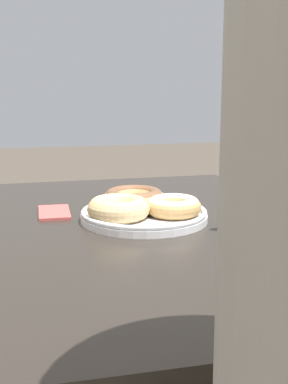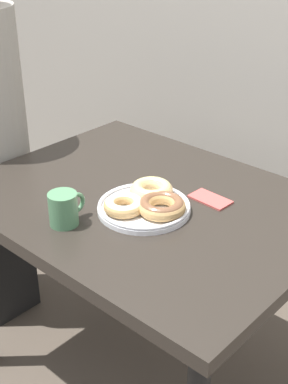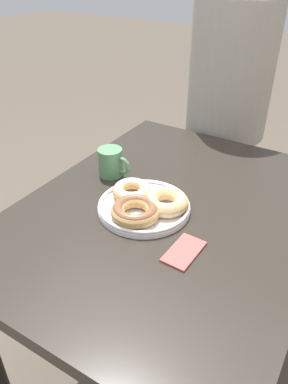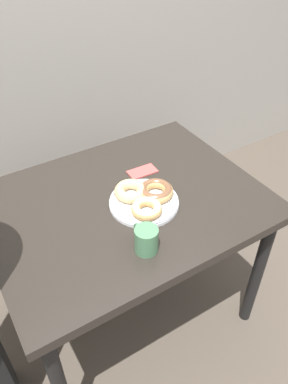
{
  "view_description": "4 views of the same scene",
  "coord_description": "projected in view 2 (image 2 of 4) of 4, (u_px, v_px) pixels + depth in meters",
  "views": [
    {
      "loc": [
        -0.98,
        0.49,
        1.0
      ],
      "look_at": [
        0.05,
        0.24,
        0.78
      ],
      "focal_mm": 50.0,
      "sensor_mm": 36.0,
      "label": 1
    },
    {
      "loc": [
        0.92,
        -0.72,
        1.47
      ],
      "look_at": [
        0.05,
        0.24,
        0.78
      ],
      "focal_mm": 50.0,
      "sensor_mm": 36.0,
      "label": 2
    },
    {
      "loc": [
        0.78,
        0.68,
        1.34
      ],
      "look_at": [
        0.05,
        0.24,
        0.78
      ],
      "focal_mm": 35.0,
      "sensor_mm": 36.0,
      "label": 3
    },
    {
      "loc": [
        -0.5,
        -0.66,
        1.64
      ],
      "look_at": [
        0.05,
        0.24,
        0.78
      ],
      "focal_mm": 35.0,
      "sensor_mm": 36.0,
      "label": 4
    }
  ],
  "objects": [
    {
      "name": "coffee_mug",
      "position": [
        64.0,
        208.0,
        1.41
      ],
      "size": [
        0.08,
        0.11,
        0.09
      ],
      "color": "#4C7F56",
      "rests_on": "dining_table"
    },
    {
      "name": "napkin",
      "position": [
        210.0,
        199.0,
        1.55
      ],
      "size": [
        0.12,
        0.07,
        0.01
      ],
      "color": "#BC4C47",
      "rests_on": "dining_table"
    },
    {
      "name": "donut_plate",
      "position": [
        147.0,
        202.0,
        1.48
      ],
      "size": [
        0.28,
        0.27,
        0.06
      ],
      "color": "white",
      "rests_on": "dining_table"
    },
    {
      "name": "dining_table",
      "position": [
        146.0,
        222.0,
        1.6
      ],
      "size": [
        1.03,
        0.79,
        0.72
      ],
      "color": "#28231E",
      "rests_on": "ground_plane"
    }
  ]
}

